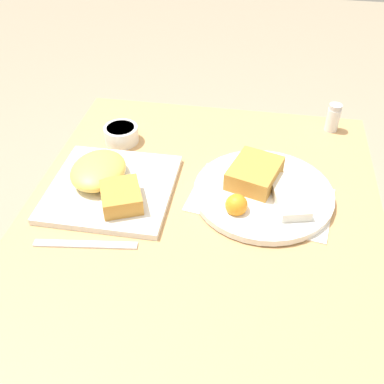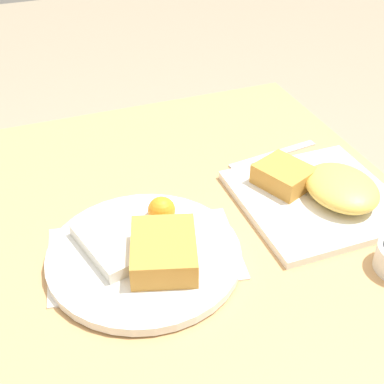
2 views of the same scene
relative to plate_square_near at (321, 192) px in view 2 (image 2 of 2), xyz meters
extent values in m
cube|color=tan|center=(0.04, 0.20, -0.04)|extent=(0.83, 0.72, 0.04)
cylinder|color=#9F7649|center=(0.39, -0.10, -0.43)|extent=(0.05, 0.05, 0.74)
cylinder|color=#9F7649|center=(0.39, 0.50, -0.43)|extent=(0.05, 0.05, 0.74)
cube|color=silver|center=(-0.02, 0.32, -0.02)|extent=(0.21, 0.31, 0.00)
cube|color=white|center=(0.00, 0.01, -0.01)|extent=(0.25, 0.25, 0.01)
ellipsoid|color=#E5BC51|center=(-0.02, -0.02, 0.01)|extent=(0.14, 0.11, 0.04)
cube|color=#C68938|center=(0.05, 0.04, 0.01)|extent=(0.11, 0.10, 0.04)
cylinder|color=white|center=(-0.03, 0.32, -0.01)|extent=(0.29, 0.29, 0.01)
cube|color=#C68938|center=(-0.06, 0.30, 0.02)|extent=(0.14, 0.12, 0.04)
cube|color=silver|center=(-0.01, 0.37, 0.01)|extent=(0.14, 0.09, 0.02)
sphere|color=orange|center=(0.03, 0.27, 0.01)|extent=(0.04, 0.04, 0.04)
cube|color=silver|center=(0.16, 0.01, -0.02)|extent=(0.04, 0.19, 0.00)
camera|label=1|loc=(0.68, 0.29, 0.59)|focal=42.00mm
camera|label=2|loc=(-0.60, 0.46, 0.53)|focal=50.00mm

